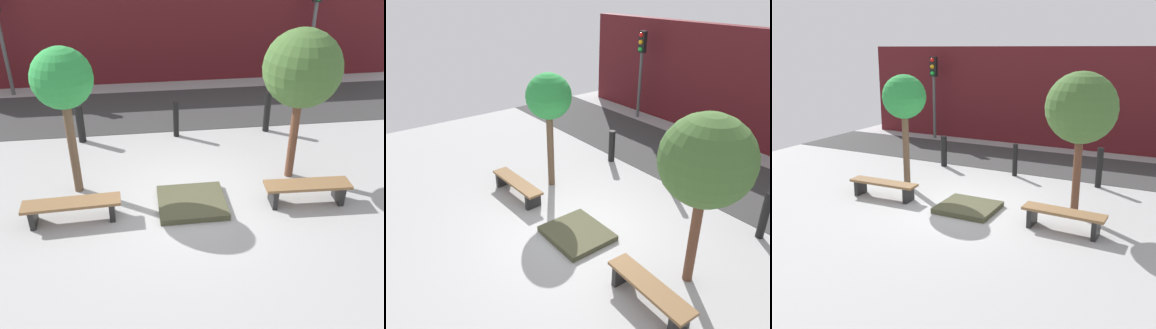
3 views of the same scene
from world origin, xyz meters
TOP-DOWN VIEW (x-y plane):
  - ground_plane at (0.00, 0.00)m, footprint 18.00×18.00m
  - road_strip at (0.00, 4.85)m, footprint 18.00×3.09m
  - building_facade at (0.00, 7.54)m, footprint 16.20×0.50m
  - bench_left at (-2.27, -0.26)m, footprint 1.82×0.47m
  - bench_right at (2.27, -0.26)m, footprint 1.71×0.49m
  - planter_bed at (0.00, -0.06)m, footprint 1.33×1.20m
  - tree_behind_left_bench at (-2.27, 0.78)m, footprint 1.15×1.15m
  - tree_behind_right_bench at (2.27, 0.78)m, footprint 1.55×1.55m
  - bollard_far_left at (-2.40, 3.05)m, footprint 0.19×0.19m
  - bollard_left at (0.00, 3.05)m, footprint 0.15×0.15m
  - bollard_center at (2.40, 3.05)m, footprint 0.17×0.17m
  - traffic_light_mid_west at (4.89, 6.68)m, footprint 0.28×0.27m

SIDE VIEW (x-z plane):
  - ground_plane at x=0.00m, z-range 0.00..0.00m
  - road_strip at x=0.00m, z-range 0.00..0.01m
  - planter_bed at x=0.00m, z-range 0.00..0.12m
  - bench_left at x=-2.27m, z-range 0.10..0.52m
  - bench_right at x=2.27m, z-range 0.10..0.55m
  - bollard_left at x=0.00m, z-range 0.00..0.96m
  - bollard_far_left at x=-2.40m, z-range 0.00..0.98m
  - bollard_center at x=2.40m, z-range 0.00..1.10m
  - building_facade at x=0.00m, z-range 0.00..3.72m
  - traffic_light_mid_west at x=4.89m, z-range 0.66..4.06m
  - tree_behind_left_bench at x=-2.27m, z-range 0.88..3.89m
  - tree_behind_right_bench at x=2.27m, z-range 0.80..4.01m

